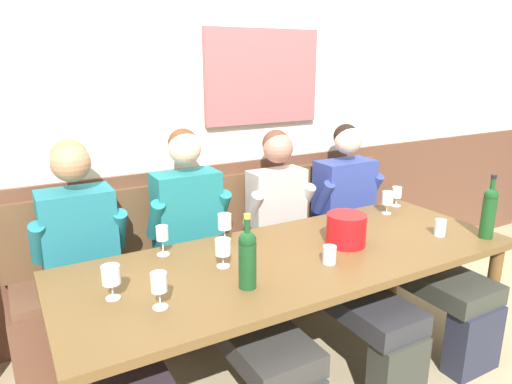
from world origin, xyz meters
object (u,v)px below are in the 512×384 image
wine_glass_right_end (223,248)px  wine_glass_center_front (225,222)px  dining_table (296,267)px  wine_bottle_amber_mid (247,257)px  wine_glass_center_rear (388,199)px  water_tumbler_right (440,228)px  wine_glass_left_end (162,235)px  wine_bottle_clear_water (489,211)px  ice_bucket (346,230)px  person_center_left_seat (311,246)px  person_center_right_seat (380,228)px  person_right_seat (213,262)px  wall_bench (234,278)px  person_left_seat (94,286)px  wine_glass_by_bottle (397,194)px  wine_glass_mid_left (111,277)px  water_tumbler_left (329,255)px  wine_glass_mid_right (159,284)px

wine_glass_right_end → wine_glass_center_front: bearing=62.9°
dining_table → wine_bottle_amber_mid: wine_bottle_amber_mid is taller
wine_glass_center_rear → water_tumbler_right: size_ratio=1.55×
wine_glass_left_end → wine_bottle_clear_water: bearing=-21.7°
ice_bucket → wine_glass_center_front: 0.65m
person_center_left_seat → wine_glass_center_front: (-0.55, 0.05, 0.24)m
dining_table → person_center_right_seat: person_center_right_seat is taller
ice_bucket → person_right_seat: bearing=150.6°
person_center_left_seat → water_tumbler_right: person_center_left_seat is taller
wall_bench → person_left_seat: 1.06m
wine_glass_by_bottle → wine_glass_right_end: wine_glass_right_end is taller
person_right_seat → wine_glass_left_end: bearing=179.7°
wall_bench → wine_glass_left_end: bearing=-146.9°
wine_glass_center_front → dining_table: bearing=-56.6°
wine_glass_mid_left → person_center_right_seat: bearing=10.0°
wine_bottle_clear_water → wine_glass_center_front: size_ratio=2.35×
person_left_seat → water_tumbler_left: bearing=-26.7°
wine_glass_center_rear → water_tumbler_left: 0.90m
wine_glass_by_bottle → wine_glass_center_front: size_ratio=0.86×
wine_bottle_amber_mid → wine_glass_by_bottle: size_ratio=2.55×
wine_bottle_amber_mid → wine_glass_mid_right: (-0.39, 0.02, -0.04)m
wine_bottle_amber_mid → wine_glass_center_rear: 1.34m
person_center_left_seat → wine_glass_right_end: (-0.70, -0.24, 0.22)m
person_center_right_seat → wine_glass_left_end: size_ratio=8.63×
person_right_seat → water_tumbler_right: (1.17, -0.51, 0.15)m
wine_bottle_amber_mid → wine_glass_mid_left: (-0.54, 0.19, -0.04)m
person_right_seat → water_tumbler_left: (0.40, -0.50, 0.15)m
wine_glass_left_end → wine_glass_mid_left: wine_glass_left_end is taller
wine_glass_mid_right → wine_glass_right_end: bearing=30.1°
wall_bench → person_center_left_seat: (0.32, -0.42, 0.31)m
wall_bench → person_right_seat: person_right_seat is taller
wine_glass_center_rear → water_tumbler_right: 0.44m
wall_bench → wine_glass_center_rear: size_ratio=18.27×
person_center_left_seat → wine_glass_left_end: person_center_left_seat is taller
dining_table → wine_glass_left_end: wine_glass_left_end is taller
wine_glass_mid_left → wine_glass_right_end: bearing=5.9°
wine_glass_mid_right → water_tumbler_left: bearing=0.2°
wine_glass_by_bottle → water_tumbler_right: size_ratio=1.40×
person_left_seat → wine_glass_mid_left: person_left_seat is taller
wine_glass_by_bottle → wall_bench: bearing=160.8°
dining_table → wine_bottle_clear_water: (1.06, -0.32, 0.23)m
wine_glass_by_bottle → wine_glass_center_front: 1.29m
wine_bottle_amber_mid → person_center_left_seat: bearing=34.9°
wall_bench → wine_bottle_clear_water: (1.06, -1.04, 0.60)m
wine_glass_center_front → person_center_left_seat: bearing=-5.0°
wine_glass_right_end → water_tumbler_left: bearing=-25.2°
ice_bucket → wine_glass_right_end: size_ratio=1.51×
wine_glass_center_front → wine_bottle_clear_water: bearing=-27.5°
water_tumbler_left → wine_glass_mid_left: bearing=170.7°
person_center_left_seat → wine_glass_mid_right: person_center_left_seat is taller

